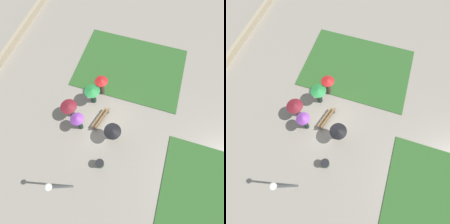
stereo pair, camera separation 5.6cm
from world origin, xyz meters
The scene contains 10 objects.
ground_plane centered at (0.00, 0.00, 0.00)m, with size 90.00×90.00×0.00m, color gray.
lawn_patch_near centered at (-5.48, 0.88, 0.03)m, with size 6.43×8.87×0.06m.
park_bench centered at (-0.11, 0.05, 0.47)m, with size 1.81×0.87×0.90m.
lamp_post centered at (4.80, -0.30, 3.11)m, with size 0.32×0.32×4.92m.
trash_bin centered at (2.96, 0.99, 0.42)m, with size 0.56×0.56×0.83m.
crowd_person_green centered at (-1.50, -1.05, 1.24)m, with size 1.14×1.14×1.77m.
crowd_person_black centered at (0.89, 1.22, 1.36)m, with size 1.13×1.13×1.79m.
crowd_person_red centered at (-2.42, -0.66, 1.20)m, with size 0.96×0.96×1.86m.
crowd_person_purple centered at (0.83, -1.24, 1.31)m, with size 0.92×0.92×1.94m.
crowd_person_maroon centered at (0.10, -2.18, 1.28)m, with size 1.15×1.15×1.73m.
Camera 2 is at (3.94, 2.19, 12.42)m, focal length 28.00 mm.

